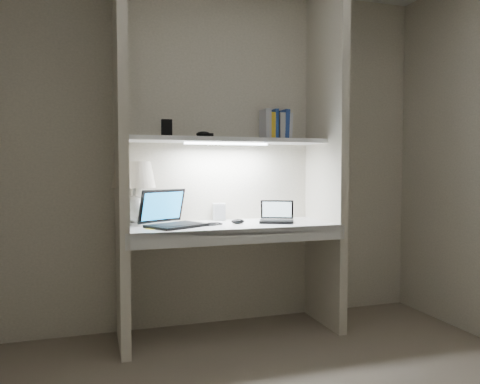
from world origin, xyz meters
name	(u,v)px	position (x,y,z in m)	size (l,w,h in m)	color
back_wall	(220,155)	(0.00, 1.50, 1.25)	(3.20, 0.01, 2.50)	beige
alcove_panel_left	(121,153)	(-0.73, 1.23, 1.25)	(0.06, 0.55, 2.50)	beige
alcove_panel_right	(326,155)	(0.73, 1.23, 1.25)	(0.06, 0.55, 2.50)	beige
desk	(231,227)	(0.00, 1.23, 0.75)	(1.40, 0.55, 0.04)	white
desk_apron	(242,236)	(0.00, 0.96, 0.72)	(1.46, 0.03, 0.10)	silver
shelf	(227,140)	(0.00, 1.32, 1.35)	(1.40, 0.36, 0.03)	silver
strip_light	(227,144)	(0.00, 1.32, 1.33)	(0.60, 0.04, 0.01)	white
table_lamp	(134,182)	(-0.64, 1.36, 1.06)	(0.29, 0.29, 0.43)	white
laptop_main	(171,218)	(-0.41, 1.23, 0.82)	(0.47, 0.45, 0.24)	black
laptop_netbook	(277,217)	(0.34, 1.22, 0.81)	(0.30, 0.28, 0.15)	black
speaker	(219,212)	(-0.02, 1.45, 0.83)	(0.09, 0.06, 0.13)	silver
mouse	(238,221)	(0.05, 1.21, 0.79)	(0.09, 0.06, 0.03)	black
cable_coil	(214,224)	(-0.12, 1.21, 0.78)	(0.11, 0.11, 0.01)	black
sticky_note	(153,229)	(-0.55, 1.12, 0.77)	(0.08, 0.08, 0.00)	yellow
book_row	(276,126)	(0.41, 1.42, 1.47)	(0.21, 0.15, 0.23)	silver
shelf_box	(167,128)	(-0.42, 1.33, 1.42)	(0.07, 0.05, 0.12)	black
shelf_gadget	(203,134)	(-0.17, 1.32, 1.39)	(0.10, 0.07, 0.04)	black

